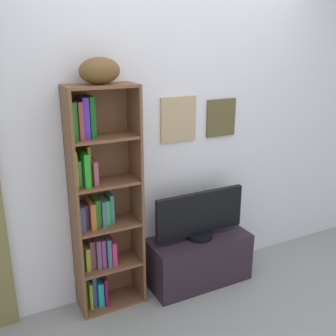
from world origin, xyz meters
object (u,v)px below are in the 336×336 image
football (100,71)px  bookshelf (99,206)px  tv_stand (199,259)px  television (200,216)px

football → bookshelf: bearing=151.7°
tv_stand → television: size_ratio=1.09×
bookshelf → tv_stand: 1.02m
football → television: bearing=-4.7°
bookshelf → tv_stand: (0.81, -0.09, -0.61)m
football → television: size_ratio=0.36×
tv_stand → television: 0.40m
bookshelf → television: 0.84m
bookshelf → football: (0.05, -0.03, 0.96)m
television → tv_stand: bearing=-90.0°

